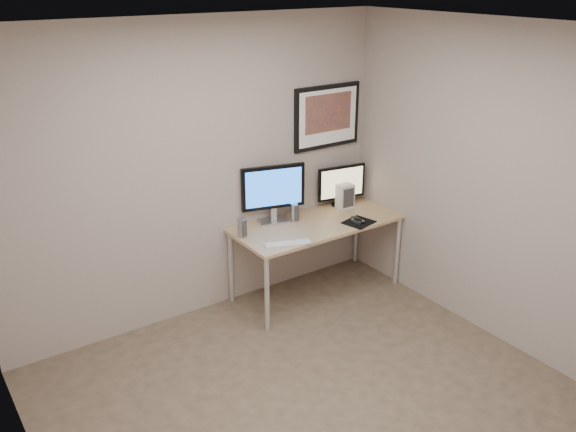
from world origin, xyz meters
The scene contains 13 objects.
floor centered at (0.00, 0.00, 0.00)m, with size 3.60×3.60×0.00m, color #4B3F2F.
room centered at (0.00, 0.45, 1.64)m, with size 3.60×3.60×3.60m.
desk centered at (1.00, 1.35, 0.66)m, with size 1.60×0.70×0.73m.
framed_art centered at (1.35, 1.68, 1.62)m, with size 0.75×0.04×0.60m.
monitor_large centered at (0.67, 1.59, 1.03)m, with size 0.59×0.26×0.55m.
monitor_tv centered at (1.48, 1.59, 0.94)m, with size 0.51×0.15×0.40m.
speaker_left centered at (0.25, 1.45, 0.82)m, with size 0.07×0.07×0.18m, color #B9B9BE.
speaker_right centered at (0.84, 1.50, 0.82)m, with size 0.07×0.07×0.17m, color #B9B9BE.
keyboard centered at (0.50, 1.10, 0.74)m, with size 0.41×0.11×0.01m, color silver.
mousepad centered at (1.32, 1.13, 0.73)m, with size 0.27×0.24×0.00m, color black.
mouse centered at (1.31, 1.14, 0.75)m, with size 0.06×0.11×0.04m, color black.
remote centered at (1.34, 1.16, 0.74)m, with size 0.04×0.17×0.02m, color black.
fan_unit centered at (1.45, 1.50, 0.85)m, with size 0.16×0.12×0.24m, color silver.
Camera 1 is at (-2.19, -2.81, 2.92)m, focal length 38.00 mm.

